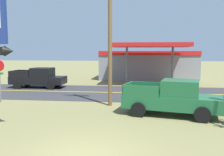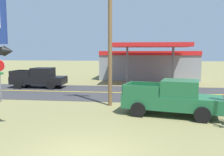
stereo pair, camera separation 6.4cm
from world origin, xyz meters
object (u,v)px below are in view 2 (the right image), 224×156
gas_station (148,64)px  pickup_green_parked_on_lawn (173,98)px  pickup_black_on_road (39,78)px  stop_sign (0,73)px  utility_pole (110,29)px

gas_station → pickup_green_parked_on_lawn: 18.38m
gas_station → pickup_black_on_road: size_ratio=2.31×
stop_sign → pickup_black_on_road: (-0.17, 6.84, -1.06)m
stop_sign → pickup_green_parked_on_lawn: (11.43, -2.20, -1.06)m
utility_pole → gas_station: bearing=80.2°
stop_sign → gas_station: bearing=56.8°
utility_pole → gas_station: 16.83m
pickup_green_parked_on_lawn → pickup_black_on_road: 14.71m
gas_station → pickup_green_parked_on_lawn: bearing=-87.2°
utility_pole → pickup_green_parked_on_lawn: size_ratio=1.67×
stop_sign → pickup_green_parked_on_lawn: stop_sign is taller
stop_sign → gas_station: 19.27m
utility_pole → pickup_green_parked_on_lawn: (3.72, -2.01, -3.96)m
utility_pole → pickup_green_parked_on_lawn: bearing=-28.4°
stop_sign → utility_pole: 8.24m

